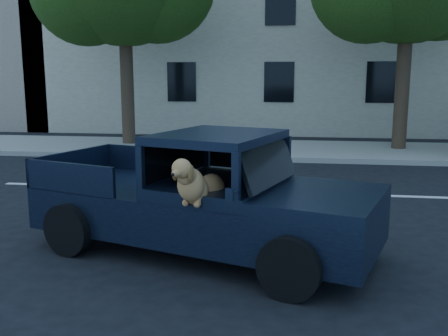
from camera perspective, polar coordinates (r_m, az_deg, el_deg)
The scene contains 5 objects.
ground at distance 7.53m, azimuth -5.47°, elevation -8.33°, with size 120.00×120.00×0.00m, color black.
far_sidewalk at distance 16.38m, azimuth 2.13°, elevation 2.18°, with size 60.00×4.00×0.15m, color gray.
lane_stripes at distance 10.60m, azimuth 9.55°, elevation -2.86°, with size 21.60×0.14×0.01m, color silver, non-canonical shape.
building_main at distance 23.55m, azimuth 11.74°, elevation 15.27°, with size 26.00×6.00×9.00m, color beige.
pickup_truck at distance 6.94m, azimuth -3.04°, elevation -5.02°, with size 5.02×3.18×1.68m.
Camera 1 is at (1.72, -6.92, 2.41)m, focal length 40.00 mm.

